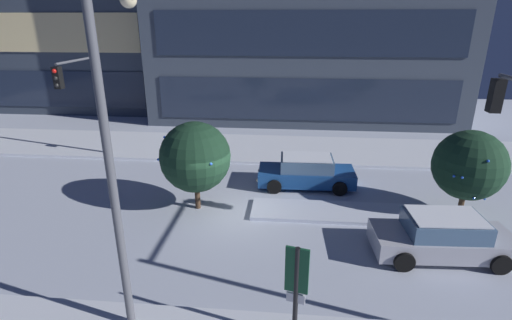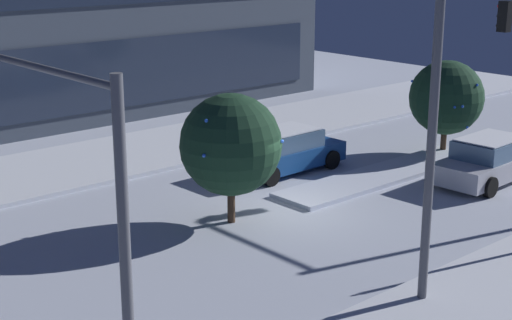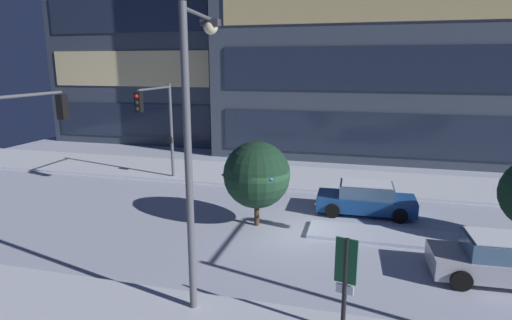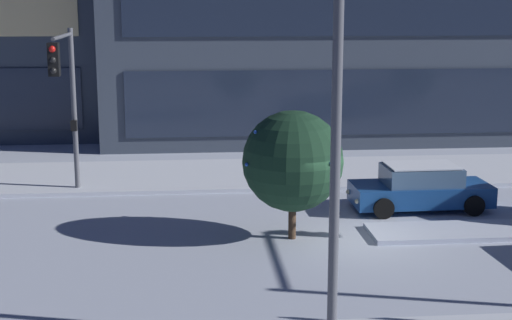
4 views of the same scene
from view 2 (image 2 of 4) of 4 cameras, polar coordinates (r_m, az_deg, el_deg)
ground at (r=22.78m, az=1.43°, el=-3.97°), size 52.00×52.00×0.00m
curb_strip_far at (r=29.09m, az=-9.71°, el=0.36°), size 52.00×5.20×0.14m
median_strip at (r=26.74m, az=9.44°, el=-1.01°), size 9.00×1.80×0.14m
car_near at (r=26.76m, az=16.75°, el=-0.03°), size 4.65×2.19×1.49m
car_far at (r=26.73m, az=2.06°, el=0.62°), size 4.58×2.08×1.49m
traffic_light_corner_near_left at (r=13.07m, az=-14.59°, el=-0.26°), size 0.32×5.12×5.95m
street_lamp_arched at (r=16.61m, az=10.80°, el=7.44°), size 0.67×2.98×8.31m
decorated_tree_median at (r=29.63m, az=13.79°, el=4.47°), size 2.75×2.77×3.50m
decorated_tree_left_of_median at (r=21.47m, az=-1.87°, el=1.13°), size 2.86×2.92×3.70m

